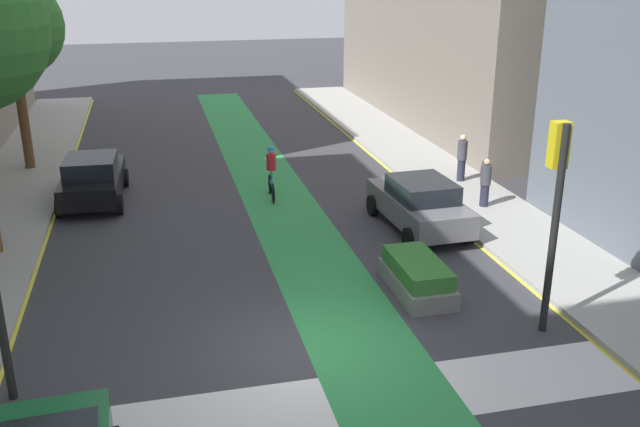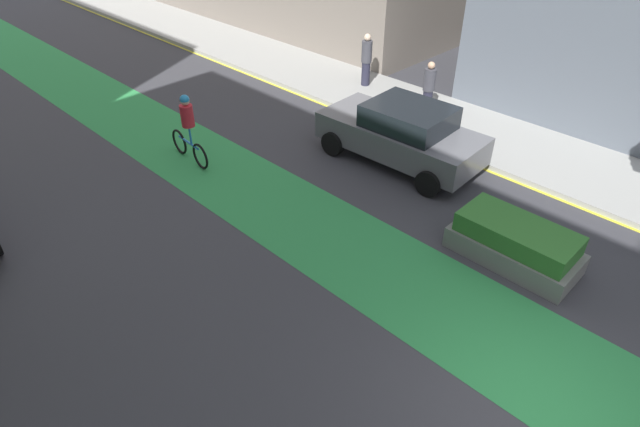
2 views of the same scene
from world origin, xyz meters
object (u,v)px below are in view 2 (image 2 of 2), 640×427
at_px(pedestrian_sidewalk_right_a, 429,88).
at_px(pedestrian_sidewalk_right_b, 366,59).
at_px(car_grey_right_far, 402,133).
at_px(cyclist_in_lane, 188,128).
at_px(median_planter, 515,243).

bearing_deg(pedestrian_sidewalk_right_a, pedestrian_sidewalk_right_b, 80.97).
height_order(car_grey_right_far, cyclist_in_lane, cyclist_in_lane).
bearing_deg(pedestrian_sidewalk_right_b, cyclist_in_lane, -179.95).
height_order(pedestrian_sidewalk_right_a, median_planter, pedestrian_sidewalk_right_a).
distance_m(car_grey_right_far, cyclist_in_lane, 5.37).
xyz_separation_m(pedestrian_sidewalk_right_b, median_planter, (-4.67, -7.82, -0.61)).
xyz_separation_m(car_grey_right_far, median_planter, (-1.60, -4.01, -0.40)).
xyz_separation_m(car_grey_right_far, cyclist_in_lane, (-3.79, 3.80, 0.17)).
height_order(car_grey_right_far, pedestrian_sidewalk_right_a, pedestrian_sidewalk_right_a).
xyz_separation_m(cyclist_in_lane, pedestrian_sidewalk_right_a, (6.43, -2.74, -0.03)).
distance_m(car_grey_right_far, pedestrian_sidewalk_right_b, 4.89).
relative_size(car_grey_right_far, median_planter, 1.73).
xyz_separation_m(cyclist_in_lane, median_planter, (2.19, -7.81, -0.57)).
bearing_deg(car_grey_right_far, cyclist_in_lane, 134.98).
bearing_deg(pedestrian_sidewalk_right_b, pedestrian_sidewalk_right_a, -99.03).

